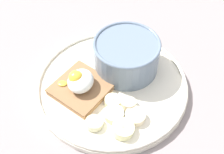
{
  "coord_description": "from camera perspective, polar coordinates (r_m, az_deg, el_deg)",
  "views": [
    {
      "loc": [
        32.97,
        8.5,
        44.96
      ],
      "look_at": [
        0.0,
        0.0,
        5.0
      ],
      "focal_mm": 50.0,
      "sensor_mm": 36.0,
      "label": 1
    }
  ],
  "objects": [
    {
      "name": "banana_slice_outer",
      "position": [
        0.51,
        0.14,
        -4.51
      ],
      "size": [
        2.86,
        2.91,
        1.4
      ],
      "color": "beige",
      "rests_on": "plate"
    },
    {
      "name": "toast_slice",
      "position": [
        0.53,
        -5.6,
        -2.05
      ],
      "size": [
        11.31,
        11.31,
        1.26
      ],
      "color": "#8D6441",
      "rests_on": "plate"
    },
    {
      "name": "banana_slice_right",
      "position": [
        0.48,
        1.98,
        -9.45
      ],
      "size": [
        4.55,
        4.64,
        1.82
      ],
      "color": "beige",
      "rests_on": "plate"
    },
    {
      "name": "banana_slice_left",
      "position": [
        0.5,
        0.38,
        -6.89
      ],
      "size": [
        4.48,
        4.49,
        1.43
      ],
      "color": "#EEEDBF",
      "rests_on": "plate"
    },
    {
      "name": "poached_egg",
      "position": [
        0.51,
        -5.95,
        -0.62
      ],
      "size": [
        4.91,
        6.16,
        3.37
      ],
      "color": "white",
      "rests_on": "toast_slice"
    },
    {
      "name": "plate",
      "position": [
        0.54,
        0.0,
        -1.51
      ],
      "size": [
        26.26,
        26.26,
        1.6
      ],
      "color": "silver",
      "rests_on": "ground_plane"
    },
    {
      "name": "banana_slice_back",
      "position": [
        0.49,
        -3.29,
        -8.42
      ],
      "size": [
        3.79,
        3.74,
        1.4
      ],
      "color": "beige",
      "rests_on": "plate"
    },
    {
      "name": "oatmeal_bowl",
      "position": [
        0.54,
        2.66,
        4.02
      ],
      "size": [
        11.63,
        11.63,
        6.06
      ],
      "color": "slate",
      "rests_on": "plate"
    },
    {
      "name": "banana_slice_front",
      "position": [
        0.5,
        4.27,
        -7.18
      ],
      "size": [
        4.53,
        4.51,
        1.34
      ],
      "color": "#F5E1BB",
      "rests_on": "plate"
    },
    {
      "name": "banana_slice_inner",
      "position": [
        0.51,
        2.96,
        -4.93
      ],
      "size": [
        2.91,
        2.73,
        1.71
      ],
      "color": "beige",
      "rests_on": "plate"
    },
    {
      "name": "ground_plane",
      "position": [
        0.56,
        0.0,
        -2.67
      ],
      "size": [
        120.0,
        120.0,
        2.0
      ],
      "primitive_type": "cube",
      "color": "gray",
      "rests_on": "ground"
    }
  ]
}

